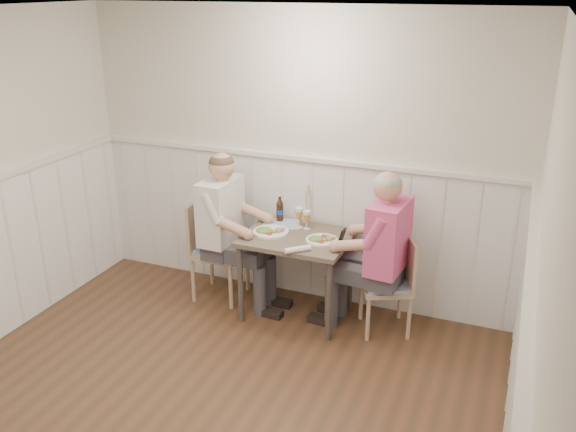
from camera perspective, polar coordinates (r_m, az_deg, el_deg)
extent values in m
cube|color=silver|center=(5.39, 0.90, 5.37)|extent=(4.00, 0.04, 2.60)
cube|color=silver|center=(2.98, 22.01, -9.98)|extent=(0.04, 4.50, 2.60)
cube|color=white|center=(3.19, -14.35, 17.41)|extent=(4.00, 4.50, 0.02)
cube|color=silver|center=(5.59, 0.81, -1.10)|extent=(3.98, 0.03, 1.30)
cube|color=silver|center=(5.36, 0.79, 5.50)|extent=(3.98, 0.06, 0.04)
cube|color=silver|center=(2.97, 21.48, -9.57)|extent=(0.06, 4.48, 0.04)
cube|color=brown|center=(5.17, 0.83, -2.05)|extent=(0.89, 0.70, 0.04)
cylinder|color=#3F3833|center=(5.22, -4.46, -6.40)|extent=(0.05, 0.05, 0.71)
cylinder|color=#3F3833|center=(5.71, -1.81, -3.83)|extent=(0.05, 0.05, 0.71)
cylinder|color=#3F3833|center=(4.96, 3.84, -7.98)|extent=(0.05, 0.05, 0.71)
cylinder|color=#3F3833|center=(5.47, 5.83, -5.12)|extent=(0.05, 0.05, 0.71)
cube|color=tan|center=(5.14, 9.15, -6.50)|extent=(0.52, 0.52, 0.04)
cube|color=#4D62AB|center=(5.12, 9.17, -6.18)|extent=(0.47, 0.47, 0.03)
cube|color=tan|center=(5.08, 11.27, -4.16)|extent=(0.19, 0.37, 0.41)
cylinder|color=tan|center=(5.13, 11.26, -9.39)|extent=(0.03, 0.03, 0.39)
cylinder|color=tan|center=(5.06, 7.49, -9.59)|extent=(0.03, 0.03, 0.39)
cylinder|color=tan|center=(5.42, 10.43, -7.59)|extent=(0.03, 0.03, 0.39)
cylinder|color=tan|center=(5.35, 6.87, -7.75)|extent=(0.03, 0.03, 0.39)
cube|color=tan|center=(5.61, -6.40, -3.36)|extent=(0.45, 0.45, 0.04)
cube|color=#4D62AB|center=(5.60, -6.42, -3.02)|extent=(0.41, 0.41, 0.03)
cube|color=tan|center=(5.60, -8.33, -0.74)|extent=(0.05, 0.44, 0.46)
cylinder|color=tan|center=(5.94, -7.16, -4.46)|extent=(0.04, 0.04, 0.43)
cylinder|color=tan|center=(5.80, -3.82, -5.02)|extent=(0.04, 0.04, 0.43)
cylinder|color=tan|center=(5.65, -8.86, -5.99)|extent=(0.04, 0.04, 0.43)
cylinder|color=tan|center=(5.49, -5.38, -6.64)|extent=(0.04, 0.04, 0.43)
cube|color=#3F3F47|center=(5.17, 8.74, -8.45)|extent=(0.50, 0.46, 0.47)
cube|color=#3F3F47|center=(5.09, 6.70, -5.05)|extent=(0.47, 0.42, 0.14)
cube|color=#D3527D|center=(4.88, 9.15, -1.84)|extent=(0.29, 0.48, 0.57)
sphere|color=tan|center=(4.74, 9.44, 2.74)|extent=(0.23, 0.23, 0.23)
sphere|color=#A5A5A0|center=(4.73, 9.46, 3.10)|extent=(0.22, 0.22, 0.22)
cube|color=black|center=(5.00, 5.09, -1.03)|extent=(0.02, 0.07, 0.14)
cube|color=#3F3F47|center=(5.63, -5.90, -5.69)|extent=(0.47, 0.43, 0.47)
cube|color=#3F3F47|center=(5.41, -4.09, -3.31)|extent=(0.45, 0.39, 0.14)
cube|color=white|center=(5.37, -6.16, 0.47)|extent=(0.26, 0.47, 0.57)
sphere|color=tan|center=(5.24, -6.33, 4.68)|extent=(0.23, 0.23, 0.23)
sphere|color=#4C3828|center=(5.23, -6.35, 5.01)|extent=(0.22, 0.22, 0.22)
cylinder|color=white|center=(5.05, 3.18, -2.27)|extent=(0.27, 0.27, 0.02)
ellipsoid|color=#3F722D|center=(5.03, 2.65, -1.98)|extent=(0.13, 0.11, 0.05)
sphere|color=tan|center=(5.03, 3.87, -2.05)|extent=(0.04, 0.04, 0.04)
cube|color=brown|center=(5.09, 3.61, -1.90)|extent=(0.08, 0.05, 0.01)
cylinder|color=white|center=(5.08, 4.20, -1.90)|extent=(0.06, 0.06, 0.03)
cylinder|color=white|center=(5.21, -1.61, -1.49)|extent=(0.31, 0.31, 0.02)
ellipsoid|color=#3F722D|center=(5.18, -2.23, -1.16)|extent=(0.15, 0.12, 0.06)
sphere|color=tan|center=(5.18, -0.88, -1.24)|extent=(0.04, 0.04, 0.04)
cylinder|color=silver|center=(5.30, 1.75, -1.18)|extent=(0.06, 0.06, 0.01)
cylinder|color=silver|center=(5.28, 1.76, -0.80)|extent=(0.01, 0.01, 0.07)
cone|color=gold|center=(5.26, 1.76, -0.14)|extent=(0.07, 0.07, 0.07)
cylinder|color=silver|center=(5.24, 1.77, 0.33)|extent=(0.07, 0.07, 0.03)
cylinder|color=silver|center=(5.33, 1.02, -1.04)|extent=(0.07, 0.07, 0.01)
cylinder|color=silver|center=(5.31, 1.03, -0.62)|extent=(0.01, 0.01, 0.08)
cone|color=gold|center=(5.28, 1.03, 0.10)|extent=(0.07, 0.07, 0.07)
cylinder|color=silver|center=(5.27, 1.04, 0.62)|extent=(0.07, 0.07, 0.03)
cylinder|color=black|center=(5.44, -0.77, 0.36)|extent=(0.06, 0.06, 0.17)
cone|color=black|center=(5.41, -0.77, 1.37)|extent=(0.06, 0.06, 0.04)
cylinder|color=black|center=(5.40, -0.77, 1.66)|extent=(0.03, 0.03, 0.03)
cylinder|color=#16379C|center=(5.44, -0.77, 0.40)|extent=(0.06, 0.06, 0.04)
cylinder|color=white|center=(4.84, 0.91, -3.14)|extent=(0.19, 0.18, 0.05)
cylinder|color=silver|center=(5.42, 1.64, -0.22)|extent=(0.04, 0.04, 0.08)
cylinder|color=tan|center=(5.38, 1.66, 1.16)|extent=(0.02, 0.02, 0.26)
cone|color=tan|center=(5.32, 1.67, 2.76)|extent=(0.04, 0.04, 0.09)
cube|color=#4D62AB|center=(5.39, -0.66, -0.75)|extent=(0.38, 0.34, 0.01)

